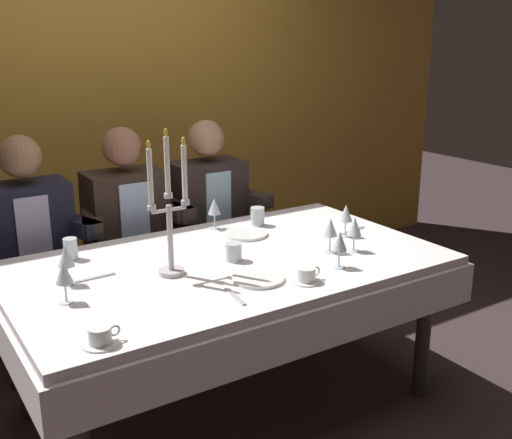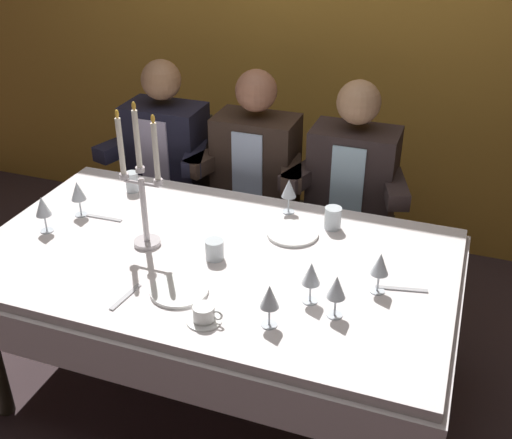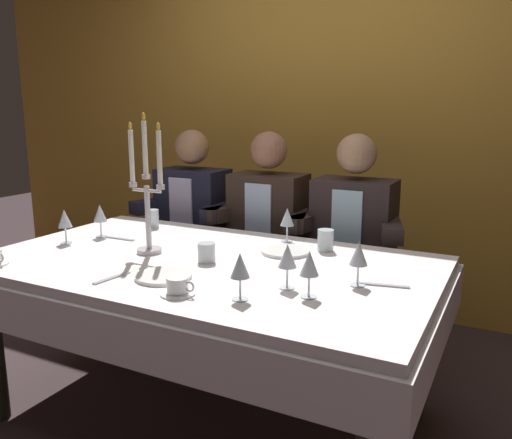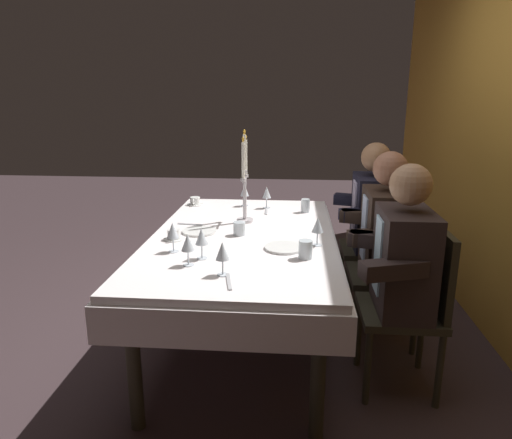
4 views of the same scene
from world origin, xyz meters
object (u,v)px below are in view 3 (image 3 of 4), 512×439
water_tumbler_2 (207,252)px  seated_diner_1 (269,219)px  dining_table (206,286)px  seated_diner_2 (354,228)px  wine_glass_1 (309,265)px  coffee_cup_0 (178,287)px  wine_glass_2 (359,255)px  wine_glass_5 (65,220)px  dinner_plate_1 (164,276)px  wine_glass_6 (100,214)px  wine_glass_0 (240,266)px  wine_glass_4 (287,257)px  wine_glass_3 (287,218)px  water_tumbler_1 (326,240)px  dinner_plate_0 (286,251)px  candelabra (147,196)px  water_tumbler_0 (153,218)px  seated_diner_0 (194,211)px

water_tumbler_2 → seated_diner_1: seated_diner_1 is taller
dining_table → seated_diner_2: 0.97m
wine_glass_1 → seated_diner_2: bearing=99.0°
wine_glass_1 → coffee_cup_0: bearing=-156.4°
wine_glass_2 → wine_glass_5: (-1.40, -0.05, 0.00)m
dinner_plate_1 → wine_glass_1: bearing=5.9°
wine_glass_6 → seated_diner_1: size_ratio=0.13×
wine_glass_6 → wine_glass_0: bearing=-23.2°
wine_glass_1 → wine_glass_6: bearing=165.6°
wine_glass_0 → coffee_cup_0: bearing=-166.1°
dinner_plate_1 → wine_glass_6: (-0.67, 0.38, 0.11)m
wine_glass_5 → wine_glass_4: bearing=-4.6°
wine_glass_3 → water_tumbler_1: (0.22, -0.07, -0.07)m
wine_glass_2 → water_tumbler_2: wine_glass_2 is taller
wine_glass_2 → seated_diner_1: size_ratio=0.13×
wine_glass_6 → seated_diner_2: seated_diner_2 is taller
dinner_plate_0 → wine_glass_0: size_ratio=1.34×
wine_glass_0 → water_tumbler_1: wine_glass_0 is taller
candelabra → wine_glass_1: 0.87m
water_tumbler_0 → seated_diner_2: bearing=27.4°
dinner_plate_0 → wine_glass_1: size_ratio=1.34×
dining_table → water_tumbler_1: water_tumbler_1 is taller
candelabra → wine_glass_0: 0.73m
wine_glass_3 → seated_diner_1: bearing=125.0°
coffee_cup_0 → wine_glass_3: bearing=87.2°
wine_glass_6 → seated_diner_2: (1.06, 0.78, -0.12)m
wine_glass_4 → seated_diner_0: seated_diner_0 is taller
wine_glass_1 → coffee_cup_0: (-0.41, -0.18, -0.09)m
wine_glass_0 → water_tumbler_0: 1.19m
wine_glass_0 → wine_glass_2: (0.31, 0.32, -0.00)m
wine_glass_3 → seated_diner_1: (-0.31, 0.45, -0.12)m
wine_glass_0 → wine_glass_5: same height
dinner_plate_1 → wine_glass_6: size_ratio=1.32×
wine_glass_1 → wine_glass_6: same height
wine_glass_3 → dinner_plate_0: bearing=-67.4°
wine_glass_1 → seated_diner_2: size_ratio=0.13×
wine_glass_5 → coffee_cup_0: size_ratio=1.24×
wine_glass_3 → water_tumbler_0: size_ratio=1.69×
dinner_plate_0 → water_tumbler_2: bearing=-130.4°
wine_glass_5 → wine_glass_1: bearing=-6.4°
wine_glass_2 → wine_glass_0: bearing=-134.3°
wine_glass_2 → water_tumbler_1: wine_glass_2 is taller
wine_glass_4 → water_tumbler_0: wine_glass_4 is taller
candelabra → water_tumbler_2: size_ratio=7.51×
dinner_plate_0 → water_tumbler_0: size_ratio=2.26×
wine_glass_4 → wine_glass_3: bearing=114.0°
dining_table → wine_glass_5: wine_glass_5 is taller
dinner_plate_0 → wine_glass_4: (0.19, -0.42, 0.11)m
wine_glass_1 → dinner_plate_0: bearing=122.0°
dining_table → seated_diner_0: size_ratio=1.56×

